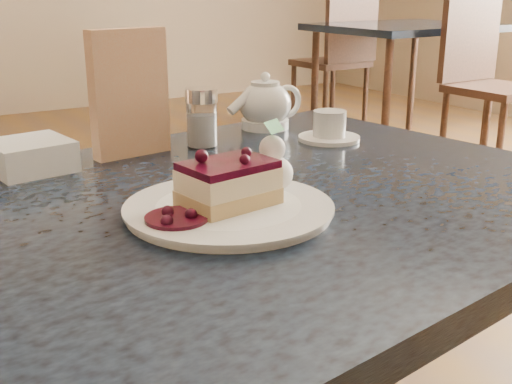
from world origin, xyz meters
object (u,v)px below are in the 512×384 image
cheesecake_slice (228,184)px  bg_table_far_right (398,135)px  tea_set (277,110)px  dessert_plate (229,209)px  main_table (208,256)px

cheesecake_slice → bg_table_far_right: cheesecake_slice is taller
cheesecake_slice → tea_set: tea_set is taller
dessert_plate → tea_set: tea_set is taller
dessert_plate → cheesecake_slice: bearing=-14.5°
main_table → bg_table_far_right: bearing=33.3°
bg_table_far_right → tea_set: bearing=-140.5°
dessert_plate → bg_table_far_right: bg_table_far_right is taller
dessert_plate → tea_set: size_ratio=1.00×
main_table → dessert_plate: dessert_plate is taller
main_table → cheesecake_slice: size_ratio=9.95×
cheesecake_slice → tea_set: 0.52m
bg_table_far_right → main_table: bearing=-139.9°
main_table → bg_table_far_right: size_ratio=0.67×
main_table → cheesecake_slice: (0.01, -0.05, 0.12)m
dessert_plate → cheesecake_slice: cheesecake_slice is taller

